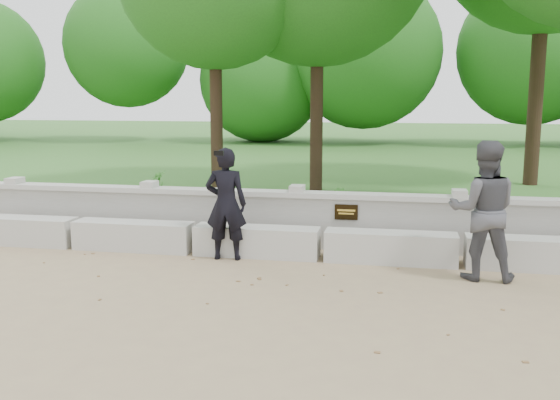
{
  "coord_description": "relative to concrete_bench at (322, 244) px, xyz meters",
  "views": [
    {
      "loc": [
        1.13,
        -7.08,
        2.39
      ],
      "look_at": [
        -0.62,
        1.78,
        0.89
      ],
      "focal_mm": 40.0,
      "sensor_mm": 36.0,
      "label": 1
    }
  ],
  "objects": [
    {
      "name": "ground",
      "position": [
        -0.0,
        -1.9,
        -0.22
      ],
      "size": [
        80.0,
        80.0,
        0.0
      ],
      "primitive_type": "plane",
      "color": "#97815C",
      "rests_on": "ground"
    },
    {
      "name": "lawn",
      "position": [
        -0.0,
        12.1,
        -0.1
      ],
      "size": [
        40.0,
        22.0,
        0.25
      ],
      "primitive_type": "cube",
      "color": "#2F6A25",
      "rests_on": "ground"
    },
    {
      "name": "concrete_bench",
      "position": [
        0.0,
        0.0,
        0.0
      ],
      "size": [
        11.9,
        0.45,
        0.45
      ],
      "color": "#B5B2AB",
      "rests_on": "ground"
    },
    {
      "name": "parapet_wall",
      "position": [
        0.0,
        0.7,
        0.24
      ],
      "size": [
        12.5,
        0.35,
        0.9
      ],
      "color": "#AAA7A0",
      "rests_on": "ground"
    },
    {
      "name": "man_main",
      "position": [
        -1.4,
        -0.27,
        0.61
      ],
      "size": [
        0.65,
        0.58,
        1.67
      ],
      "color": "black",
      "rests_on": "ground"
    },
    {
      "name": "visitor_left",
      "position": [
        2.19,
        -0.59,
        0.7
      ],
      "size": [
        0.9,
        0.71,
        1.84
      ],
      "color": "#444449",
      "rests_on": "ground"
    },
    {
      "name": "shrub_a",
      "position": [
        -3.51,
        1.4,
        0.31
      ],
      "size": [
        0.37,
        0.34,
        0.58
      ],
      "primitive_type": "imported",
      "rotation": [
        0.0,
        0.0,
        0.56
      ],
      "color": "#316D25",
      "rests_on": "lawn"
    },
    {
      "name": "shrub_b",
      "position": [
        0.11,
        1.4,
        0.33
      ],
      "size": [
        0.43,
        0.43,
        0.61
      ],
      "primitive_type": "imported",
      "rotation": [
        0.0,
        0.0,
        2.43
      ],
      "color": "#316D25",
      "rests_on": "lawn"
    },
    {
      "name": "shrub_c",
      "position": [
        2.27,
        1.4,
        0.28
      ],
      "size": [
        0.61,
        0.61,
        0.52
      ],
      "primitive_type": "imported",
      "rotation": [
        0.0,
        0.0,
        3.83
      ],
      "color": "#316D25",
      "rests_on": "lawn"
    },
    {
      "name": "shrub_d",
      "position": [
        -3.71,
        2.83,
        0.36
      ],
      "size": [
        0.5,
        0.5,
        0.67
      ],
      "primitive_type": "imported",
      "rotation": [
        0.0,
        0.0,
        5.43
      ],
      "color": "#316D25",
      "rests_on": "lawn"
    }
  ]
}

